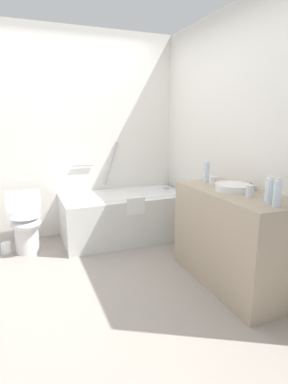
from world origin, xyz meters
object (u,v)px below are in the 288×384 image
water_bottle_2 (277,193)px  drinking_glass_0 (213,180)px  toilet (26,223)px  drinking_glass_1 (250,191)px  water_bottle_0 (269,189)px  sink_basin (233,187)px  water_bottle_1 (270,191)px  sink_faucet (250,186)px  toilet_paper_roll (6,248)px  bathtub (124,214)px  water_bottle_3 (207,172)px

water_bottle_2 → drinking_glass_0: 0.86m
toilet → drinking_glass_1: drinking_glass_1 is taller
water_bottle_0 → drinking_glass_1: water_bottle_0 is taller
sink_basin → water_bottle_0: 0.39m
water_bottle_0 → water_bottle_1: bearing=-126.9°
sink_faucet → toilet_paper_roll: size_ratio=1.15×
toilet → sink_faucet: 2.46m
water_bottle_0 → water_bottle_2: 0.17m
toilet_paper_roll → sink_faucet: bearing=-33.6°
bathtub → sink_basin: size_ratio=4.86×
water_bottle_2 → toilet_paper_roll: (-1.92, 1.97, -0.91)m
bathtub → sink_basin: (0.56, -1.42, 0.60)m
sink_basin → bathtub: bearing=111.4°
water_bottle_0 → water_bottle_1: water_bottle_1 is taller
water_bottle_2 → sink_basin: bearing=85.9°
water_bottle_0 → water_bottle_2: (-0.07, -0.16, 0.01)m
water_bottle_1 → toilet_paper_roll: bearing=135.8°
drinking_glass_0 → water_bottle_0: bearing=-87.2°
sink_faucet → drinking_glass_1: drinking_glass_1 is taller
bathtub → water_bottle_0: bathtub is taller
water_bottle_2 → drinking_glass_1: bearing=86.5°
water_bottle_3 → bathtub: bearing=121.1°
water_bottle_1 → sink_basin: bearing=87.3°
toilet → sink_basin: bearing=48.1°
water_bottle_2 → toilet_paper_roll: bearing=134.3°
water_bottle_1 → bathtub: bearing=105.9°
water_bottle_0 → drinking_glass_1: bearing=108.3°
water_bottle_0 → toilet_paper_roll: size_ratio=1.49×
drinking_glass_1 → water_bottle_2: bearing=-93.5°
water_bottle_2 → drinking_glass_0: size_ratio=2.77×
water_bottle_0 → bathtub: bearing=108.0°
water_bottle_1 → drinking_glass_1: 0.23m
bathtub → drinking_glass_0: 1.38m
bathtub → water_bottle_2: bearing=-75.2°
drinking_glass_1 → sink_faucet: bearing=49.2°
water_bottle_1 → water_bottle_3: size_ratio=0.98×
water_bottle_0 → drinking_glass_1: 0.17m
water_bottle_1 → water_bottle_3: (0.05, 0.92, 0.00)m
water_bottle_0 → toilet_paper_roll: water_bottle_0 is taller
sink_basin → water_bottle_2: water_bottle_2 is taller
sink_faucet → water_bottle_1: size_ratio=0.74×
sink_faucet → water_bottle_1: (-0.21, -0.46, 0.07)m
sink_basin → water_bottle_0: size_ratio=1.60×
water_bottle_0 → toilet: bearing=134.1°
water_bottle_0 → water_bottle_3: water_bottle_3 is taller
drinking_glass_0 → drinking_glass_1: (-0.02, -0.55, 0.01)m
sink_faucet → water_bottle_0: bearing=-111.7°
toilet → water_bottle_1: 2.63m
sink_basin → water_bottle_0: bearing=-85.5°
bathtub → drinking_glass_1: (0.54, -1.66, 0.62)m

